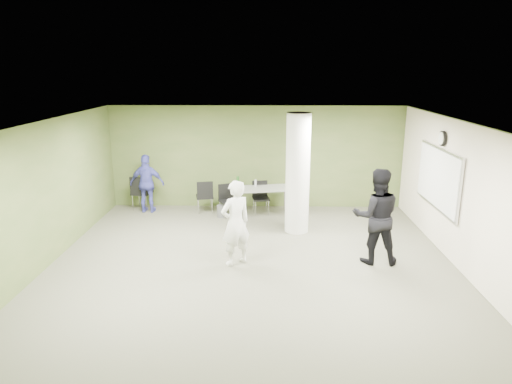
{
  "coord_description": "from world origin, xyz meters",
  "views": [
    {
      "loc": [
        0.26,
        -8.31,
        3.76
      ],
      "look_at": [
        0.06,
        1.0,
        1.23
      ],
      "focal_mm": 32.0,
      "sensor_mm": 36.0,
      "label": 1
    }
  ],
  "objects_px": {
    "chair_back_left": "(140,190)",
    "man_blue": "(147,184)",
    "woman_white": "(236,223)",
    "man_black": "(376,216)",
    "folding_table": "(260,190)"
  },
  "relations": [
    {
      "from": "chair_back_left",
      "to": "man_blue",
      "type": "height_order",
      "value": "man_blue"
    },
    {
      "from": "woman_white",
      "to": "man_black",
      "type": "xyz_separation_m",
      "value": [
        2.75,
        0.17,
        0.1
      ]
    },
    {
      "from": "folding_table",
      "to": "woman_white",
      "type": "relative_size",
      "value": 0.98
    },
    {
      "from": "chair_back_left",
      "to": "man_black",
      "type": "xyz_separation_m",
      "value": [
        5.57,
        -3.34,
        0.4
      ]
    },
    {
      "from": "chair_back_left",
      "to": "woman_white",
      "type": "relative_size",
      "value": 0.56
    },
    {
      "from": "man_black",
      "to": "woman_white",
      "type": "bearing_deg",
      "value": 6.12
    },
    {
      "from": "man_black",
      "to": "chair_back_left",
      "type": "bearing_deg",
      "value": -28.35
    },
    {
      "from": "folding_table",
      "to": "man_blue",
      "type": "height_order",
      "value": "man_blue"
    },
    {
      "from": "folding_table",
      "to": "chair_back_left",
      "type": "distance_m",
      "value": 3.27
    },
    {
      "from": "man_black",
      "to": "man_blue",
      "type": "bearing_deg",
      "value": -28.2
    },
    {
      "from": "man_black",
      "to": "man_blue",
      "type": "height_order",
      "value": "man_black"
    },
    {
      "from": "chair_back_left",
      "to": "man_blue",
      "type": "relative_size",
      "value": 0.6
    },
    {
      "from": "folding_table",
      "to": "woman_white",
      "type": "height_order",
      "value": "woman_white"
    },
    {
      "from": "folding_table",
      "to": "woman_white",
      "type": "bearing_deg",
      "value": -107.44
    },
    {
      "from": "folding_table",
      "to": "chair_back_left",
      "type": "height_order",
      "value": "folding_table"
    }
  ]
}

